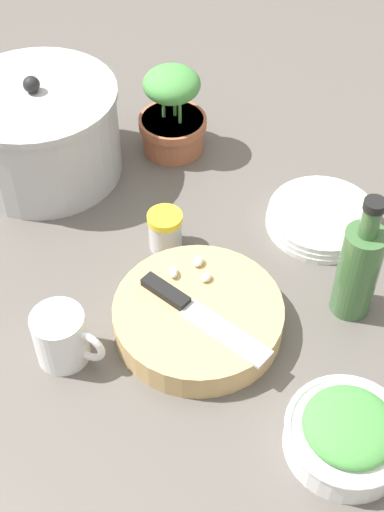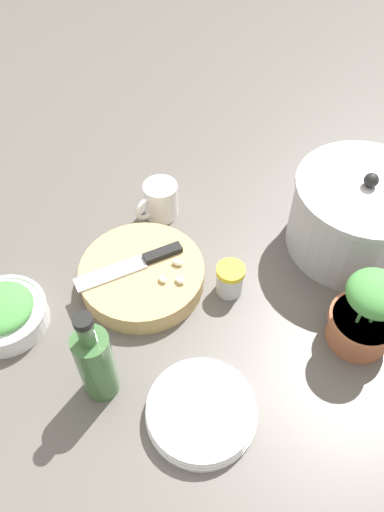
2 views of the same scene
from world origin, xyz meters
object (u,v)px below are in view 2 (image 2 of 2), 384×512
spice_jar (230,279)px  oil_bottle (96,362)px  garlic_cloves (174,273)px  cutting_board (142,275)px  coffee_mug (160,201)px  plate_stack (201,411)px  stock_pot (358,216)px  chef_knife (136,263)px  herb_bowl (3,313)px  potted_herb (366,315)px

spice_jar → oil_bottle: size_ratio=0.32×
garlic_cloves → cutting_board: bearing=-59.8°
spice_jar → coffee_mug: coffee_mug is taller
spice_jar → plate_stack: (0.22, 0.14, -0.02)m
spice_jar → cutting_board: bearing=-50.9°
cutting_board → spice_jar: 0.17m
plate_stack → stock_pot: (-0.50, -0.04, 0.07)m
garlic_cloves → plate_stack: size_ratio=0.36×
chef_knife → plate_stack: chef_knife is taller
plate_stack → stock_pot: stock_pot is taller
chef_knife → herb_bowl: size_ratio=1.35×
cutting_board → potted_herb: potted_herb is taller
chef_knife → oil_bottle: 0.24m
coffee_mug → potted_herb: potted_herb is taller
plate_stack → potted_herb: potted_herb is taller
stock_pot → potted_herb: stock_pot is taller
herb_bowl → potted_herb: size_ratio=0.97×
chef_knife → potted_herb: size_ratio=1.30×
coffee_mug → potted_herb: (-0.04, 0.49, 0.03)m
cutting_board → stock_pot: stock_pot is taller
herb_bowl → cutting_board: bearing=156.0°
oil_bottle → potted_herb: size_ratio=1.29×
coffee_mug → potted_herb: bearing=94.8°
stock_pot → potted_herb: (0.19, 0.14, -0.01)m
oil_bottle → stock_pot: 0.59m
chef_knife → coffee_mug: coffee_mug is taller
chef_knife → stock_pot: 0.46m
potted_herb → chef_knife: bearing=-62.9°
garlic_cloves → oil_bottle: 0.24m
spice_jar → coffee_mug: (-0.05, -0.25, 0.01)m
cutting_board → oil_bottle: size_ratio=1.15×
chef_knife → potted_herb: bearing=-134.2°
coffee_mug → herb_bowl: bearing=1.2°
stock_pot → garlic_cloves: bearing=-26.3°
spice_jar → stock_pot: size_ratio=0.24×
garlic_cloves → plate_stack: 0.27m
chef_knife → coffee_mug: bearing=-37.9°
coffee_mug → cutting_board: bearing=37.0°
herb_bowl → spice_jar: bearing=145.5°
oil_bottle → chef_knife: bearing=-145.7°
plate_stack → potted_herb: size_ratio=1.11×
chef_knife → potted_herb: (-0.20, 0.39, 0.02)m
garlic_cloves → herb_bowl: bearing=-31.0°
spice_jar → stock_pot: (-0.28, 0.10, 0.05)m
garlic_cloves → potted_herb: 0.36m
stock_pot → potted_herb: bearing=37.1°
chef_knife → spice_jar: size_ratio=3.21×
chef_knife → coffee_mug: size_ratio=2.02×
chef_knife → potted_herb: 0.44m
coffee_mug → oil_bottle: oil_bottle is taller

